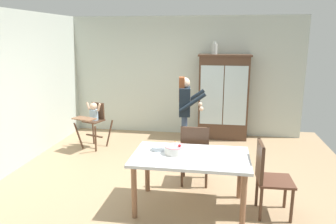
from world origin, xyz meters
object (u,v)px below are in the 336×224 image
object	(u,v)px
high_chair_with_toddler	(94,117)
adult_person	(185,107)
china_cabinet	(223,97)
serving_bowl	(158,148)
dining_chair_far_side	(195,151)
ceramic_vase	(214,49)
dining_table	(191,162)
dining_chair_right_end	(267,174)
birthday_cake	(175,150)

from	to	relation	value
high_chair_with_toddler	adult_person	xyz separation A→B (m)	(1.89, -0.22, 0.31)
china_cabinet	high_chair_with_toddler	xyz separation A→B (m)	(-2.60, -1.09, -0.29)
serving_bowl	adult_person	bearing A→B (deg)	84.21
high_chair_with_toddler	adult_person	world-z (taller)	adult_person
high_chair_with_toddler	dining_chair_far_side	world-z (taller)	dining_chair_far_side
china_cabinet	adult_person	world-z (taller)	china_cabinet
china_cabinet	ceramic_vase	xyz separation A→B (m)	(-0.23, 0.00, 1.05)
ceramic_vase	dining_table	bearing A→B (deg)	-93.62
china_cabinet	serving_bowl	xyz separation A→B (m)	(-0.89, -3.04, -0.18)
china_cabinet	serving_bowl	world-z (taller)	china_cabinet
china_cabinet	dining_table	bearing A→B (deg)	-97.70
adult_person	dining_chair_right_end	size ratio (longest dim) A/B	1.59
china_cabinet	ceramic_vase	distance (m)	1.07
adult_person	dining_table	size ratio (longest dim) A/B	1.01
high_chair_with_toddler	dining_table	xyz separation A→B (m)	(2.17, -2.09, -0.01)
dining_chair_far_side	adult_person	bearing A→B (deg)	-78.29
dining_table	serving_bowl	size ratio (longest dim) A/B	8.45
high_chair_with_toddler	birthday_cake	size ratio (longest dim) A/B	3.39
china_cabinet	high_chair_with_toddler	size ratio (longest dim) A/B	1.97
china_cabinet	dining_table	distance (m)	3.22
dining_chair_far_side	dining_chair_right_end	distance (m)	1.19
dining_chair_far_side	dining_chair_right_end	world-z (taller)	same
birthday_cake	dining_chair_far_side	bearing A→B (deg)	71.53
adult_person	dining_table	world-z (taller)	adult_person
ceramic_vase	adult_person	world-z (taller)	ceramic_vase
dining_table	serving_bowl	distance (m)	0.49
ceramic_vase	birthday_cake	world-z (taller)	ceramic_vase
serving_bowl	dining_chair_right_end	world-z (taller)	dining_chair_right_end
ceramic_vase	dining_table	world-z (taller)	ceramic_vase
serving_bowl	dining_table	bearing A→B (deg)	-16.61
birthday_cake	china_cabinet	bearing A→B (deg)	78.48
dining_chair_right_end	high_chair_with_toddler	bearing A→B (deg)	54.82
adult_person	dining_table	xyz separation A→B (m)	(0.28, -1.86, -0.32)
adult_person	dining_chair_far_side	world-z (taller)	adult_person
adult_person	birthday_cake	size ratio (longest dim) A/B	5.47
adult_person	birthday_cake	xyz separation A→B (m)	(0.07, -1.82, -0.17)
china_cabinet	dining_chair_right_end	size ratio (longest dim) A/B	1.95
birthday_cake	dining_chair_far_side	xyz separation A→B (m)	(0.21, 0.64, -0.24)
china_cabinet	high_chair_with_toddler	distance (m)	2.84
china_cabinet	dining_chair_right_end	world-z (taller)	china_cabinet
birthday_cake	dining_chair_right_end	world-z (taller)	dining_chair_right_end
dining_table	dining_chair_far_side	size ratio (longest dim) A/B	1.58
dining_chair_right_end	china_cabinet	bearing A→B (deg)	8.15
serving_bowl	dining_chair_far_side	size ratio (longest dim) A/B	0.19
china_cabinet	adult_person	bearing A→B (deg)	-118.35
china_cabinet	serving_bowl	size ratio (longest dim) A/B	10.41
high_chair_with_toddler	dining_chair_far_side	xyz separation A→B (m)	(2.18, -1.41, -0.10)
ceramic_vase	birthday_cake	size ratio (longest dim) A/B	0.96
ceramic_vase	birthday_cake	xyz separation A→B (m)	(-0.41, -3.15, -1.20)
adult_person	serving_bowl	distance (m)	1.75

